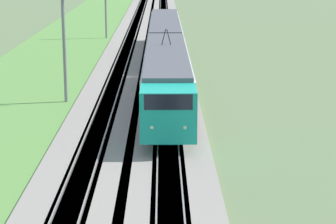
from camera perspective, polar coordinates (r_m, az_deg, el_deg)
The scene contains 8 objects.
ballast_main at distance 56.66m, azimuth -4.23°, elevation 3.64°, with size 240.00×4.40×0.30m.
ballast_adjacent at distance 56.54m, azimuth -0.22°, elevation 3.66°, with size 240.00×4.40×0.30m.
track_main at distance 56.66m, azimuth -4.23°, elevation 3.65°, with size 240.00×1.57×0.45m.
track_adjacent at distance 56.54m, azimuth -0.22°, elevation 3.67°, with size 240.00×1.57×0.45m.
grass_verge at distance 57.41m, azimuth -10.43°, elevation 3.49°, with size 240.00×11.63×0.12m.
passenger_train at distance 53.14m, azimuth -0.21°, elevation 5.32°, with size 43.43×2.94×4.89m.
catenary_mast_mid at distance 44.62m, azimuth -8.97°, elevation 6.15°, with size 0.22×2.56×8.35m.
catenary_mast_far at distance 77.80m, azimuth -5.42°, elevation 9.67°, with size 0.22×2.56×8.81m.
Camera 1 is at (-5.64, -3.64, 10.20)m, focal length 70.00 mm.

